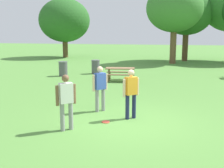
% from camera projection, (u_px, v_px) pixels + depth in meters
% --- Properties ---
extents(ground_plane, '(120.00, 120.00, 0.00)m').
position_uv_depth(ground_plane, '(132.00, 123.00, 8.75)').
color(ground_plane, '#568E3D').
extents(person_thrower, '(0.47, 0.45, 1.64)m').
position_uv_depth(person_thrower, '(131.00, 91.00, 9.01)').
color(person_thrower, '#1E234C').
rests_on(person_thrower, ground).
extents(person_catcher, '(0.47, 0.45, 1.64)m').
position_uv_depth(person_catcher, '(66.00, 99.00, 7.92)').
color(person_catcher, gray).
rests_on(person_catcher, ground).
extents(person_bystander, '(0.44, 0.47, 1.64)m').
position_uv_depth(person_bystander, '(100.00, 86.00, 9.88)').
color(person_bystander, gray).
rests_on(person_bystander, ground).
extents(frisbee, '(0.26, 0.26, 0.03)m').
position_uv_depth(frisbee, '(106.00, 122.00, 8.79)').
color(frisbee, '#E04733').
rests_on(frisbee, ground).
extents(picnic_table_near, '(1.90, 1.67, 0.77)m').
position_uv_depth(picnic_table_near, '(120.00, 71.00, 16.37)').
color(picnic_table_near, olive).
rests_on(picnic_table_near, ground).
extents(trash_can_beside_table, '(0.59, 0.59, 0.96)m').
position_uv_depth(trash_can_beside_table, '(96.00, 67.00, 19.24)').
color(trash_can_beside_table, '#515156').
rests_on(trash_can_beside_table, ground).
extents(trash_can_further_along, '(0.59, 0.59, 0.96)m').
position_uv_depth(trash_can_further_along, '(63.00, 69.00, 18.20)').
color(trash_can_further_along, '#515156').
rests_on(trash_can_further_along, ground).
extents(tree_tall_left, '(5.79, 5.79, 6.68)m').
position_uv_depth(tree_tall_left, '(64.00, 20.00, 31.51)').
color(tree_tall_left, brown).
rests_on(tree_tall_left, ground).
extents(tree_broad_center, '(5.09, 5.09, 7.18)m').
position_uv_depth(tree_broad_center, '(175.00, 8.00, 24.83)').
color(tree_broad_center, brown).
rests_on(tree_broad_center, ground).
extents(tree_far_right, '(5.17, 5.17, 6.98)m').
position_uv_depth(tree_far_right, '(187.00, 13.00, 27.28)').
color(tree_far_right, brown).
rests_on(tree_far_right, ground).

